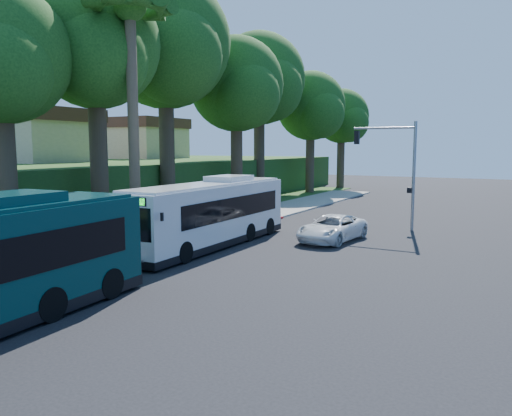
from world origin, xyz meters
The scene contains 18 objects.
ground centered at (0.00, 0.00, 0.00)m, with size 140.00×140.00×0.00m, color black.
sidewalk centered at (-7.30, 0.00, 0.06)m, with size 4.50×70.00×0.12m, color gray.
red_curb centered at (-5.00, -4.00, 0.07)m, with size 0.25×30.00×0.13m, color maroon.
grass_verge centered at (-13.00, 5.00, 0.03)m, with size 8.00×70.00×0.06m, color #234719.
bus_shelter centered at (-7.26, -2.86, 1.81)m, with size 3.20×1.51×2.55m.
stop_sign_pole centered at (-5.40, -5.00, 2.08)m, with size 0.35×0.06×3.17m.
traffic_signal_pole centered at (3.78, 10.00, 4.42)m, with size 4.10×0.30×7.00m.
palm_tree centered at (-8.20, -1.50, 12.38)m, with size 4.20×4.20×14.40m.
hillside_backdrop centered at (-26.30, 15.10, 2.44)m, with size 24.00×60.00×8.80m.
tree_0 centered at (-12.40, -0.02, 11.20)m, with size 8.40×8.00×15.70m.
tree_1 centered at (-13.37, 7.98, 12.73)m, with size 10.50×10.00×18.26m.
tree_2 centered at (-11.89, 15.98, 10.48)m, with size 8.82×8.40×15.12m.
tree_3 centered at (-13.88, 23.98, 11.98)m, with size 10.08×9.60×17.28m.
tree_4 centered at (-11.40, 31.98, 9.73)m, with size 8.40×8.00×14.14m.
tree_5 centered at (-10.41, 39.99, 8.96)m, with size 7.35×7.00×12.86m.
tree_6 centered at (-12.91, -6.01, 9.71)m, with size 7.56×7.20×13.74m.
white_bus centered at (-3.80, -0.44, 1.82)m, with size 2.83×12.56×3.74m.
pickup centered at (1.53, 4.07, 0.74)m, with size 2.44×5.30×1.47m, color white.
Camera 1 is at (11.26, -22.82, 5.37)m, focal length 35.00 mm.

